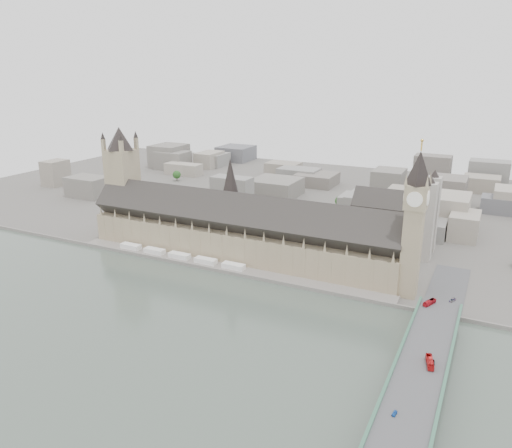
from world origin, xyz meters
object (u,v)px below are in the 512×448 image
at_px(elizabeth_tower, 415,215).
at_px(car_silver, 433,362).
at_px(car_blue, 394,413).
at_px(car_approach, 452,300).
at_px(palace_of_westminster, 238,231).
at_px(red_bus_north, 430,302).
at_px(westminster_bridge, 422,370).
at_px(westminster_abbey, 395,222).
at_px(red_bus_south, 430,362).
at_px(victoria_tower, 123,177).

distance_m(elizabeth_tower, car_silver, 110.80).
xyz_separation_m(car_blue, car_silver, (9.18, 46.61, 0.09)).
bearing_deg(car_blue, car_approach, 91.71).
relative_size(palace_of_westminster, red_bus_north, 23.99).
height_order(westminster_bridge, car_silver, car_silver).
relative_size(westminster_bridge, red_bus_north, 29.42).
distance_m(red_bus_north, car_silver, 67.19).
height_order(westminster_abbey, car_approach, westminster_abbey).
bearing_deg(westminster_abbey, red_bus_south, -73.53).
height_order(palace_of_westminster, red_bus_north, palace_of_westminster).
bearing_deg(car_approach, car_silver, -67.67).
height_order(palace_of_westminster, red_bus_south, palace_of_westminster).
bearing_deg(palace_of_westminster, westminster_bridge, -33.49).
bearing_deg(red_bus_north, westminster_abbey, 135.38).
bearing_deg(red_bus_north, car_blue, -64.98).
relative_size(red_bus_south, car_approach, 2.17).
relative_size(westminster_abbey, car_blue, 17.10).
relative_size(red_bus_south, car_blue, 3.11).
height_order(palace_of_westminster, westminster_abbey, westminster_abbey).
bearing_deg(red_bus_north, car_silver, -56.59).
bearing_deg(elizabeth_tower, red_bus_north, -58.81).
bearing_deg(car_blue, westminster_bridge, 91.23).
xyz_separation_m(westminster_abbey, car_silver, (55.79, -183.11, -14.06)).
relative_size(palace_of_westminster, westminster_bridge, 0.82).
bearing_deg(victoria_tower, elizabeth_tower, -3.96).
distance_m(elizabeth_tower, westminster_abbey, 96.91).
bearing_deg(car_silver, elizabeth_tower, 96.19).
bearing_deg(red_bus_north, red_bus_south, -57.78).
xyz_separation_m(red_bus_north, car_silver, (10.69, -66.33, -0.77)).
bearing_deg(red_bus_north, car_approach, 66.79).
relative_size(palace_of_westminster, car_blue, 66.66).
xyz_separation_m(red_bus_north, car_approach, (12.20, 11.19, -0.71)).
bearing_deg(red_bus_north, palace_of_westminster, -170.63).
relative_size(victoria_tower, car_silver, 21.38).
distance_m(westminster_bridge, car_blue, 47.79).
height_order(palace_of_westminster, car_blue, palace_of_westminster).
bearing_deg(car_silver, car_approach, 78.43).
bearing_deg(westminster_abbey, car_approach, -61.51).
relative_size(palace_of_westminster, victoria_tower, 2.65).
distance_m(palace_of_westminster, car_blue, 220.91).
bearing_deg(westminster_abbey, palace_of_westminster, -145.83).
relative_size(westminster_abbey, car_silver, 14.54).
bearing_deg(elizabeth_tower, palace_of_westminster, 175.15).
relative_size(elizabeth_tower, victoria_tower, 1.07).
bearing_deg(red_bus_south, westminster_abbey, 92.83).
xyz_separation_m(victoria_tower, car_silver, (288.72, -114.11, -44.18)).
bearing_deg(car_silver, palace_of_westminster, 136.66).
bearing_deg(victoria_tower, westminster_bridge, -21.78).
xyz_separation_m(palace_of_westminster, car_approach, (168.23, -30.29, -11.63)).
relative_size(westminster_bridge, car_silver, 69.49).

